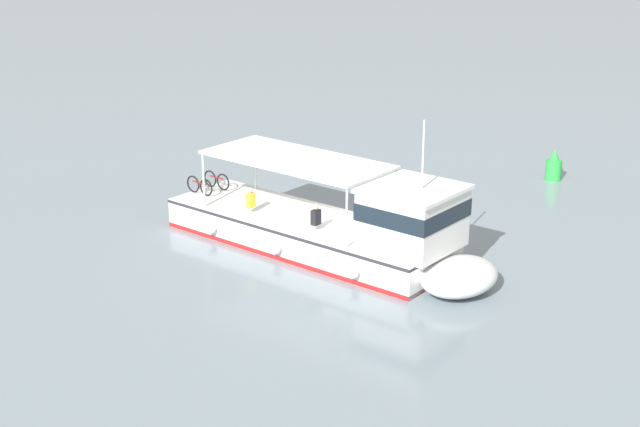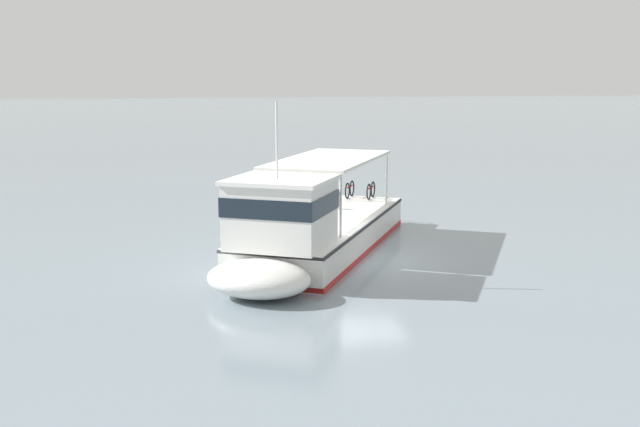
{
  "view_description": "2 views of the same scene",
  "coord_description": "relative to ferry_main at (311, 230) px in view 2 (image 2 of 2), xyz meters",
  "views": [
    {
      "loc": [
        30.58,
        3.79,
        11.71
      ],
      "look_at": [
        1.32,
        -1.29,
        1.4
      ],
      "focal_mm": 51.12,
      "sensor_mm": 36.0,
      "label": 1
    },
    {
      "loc": [
        6.47,
        23.53,
        6.01
      ],
      "look_at": [
        1.32,
        -1.29,
        1.4
      ],
      "focal_mm": 42.26,
      "sensor_mm": 36.0,
      "label": 2
    }
  ],
  "objects": [
    {
      "name": "ground_plane",
      "position": [
        -1.82,
        0.4,
        -1.01
      ],
      "size": [
        400.0,
        400.0,
        0.0
      ],
      "primitive_type": "plane",
      "color": "gray"
    },
    {
      "name": "ferry_main",
      "position": [
        0.0,
        0.0,
        0.0
      ],
      "size": [
        8.91,
        12.6,
        5.32
      ],
      "color": "white",
      "rests_on": "ground"
    }
  ]
}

